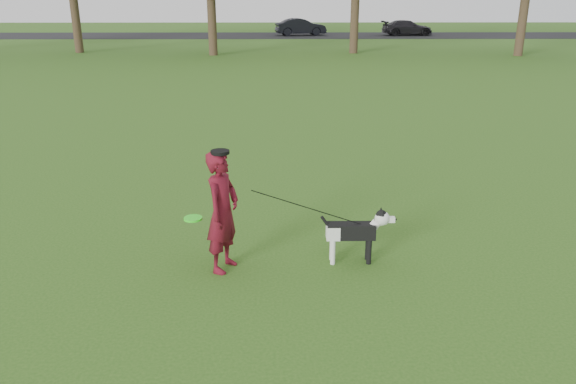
{
  "coord_description": "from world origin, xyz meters",
  "views": [
    {
      "loc": [
        -0.17,
        -6.82,
        3.41
      ],
      "look_at": [
        -0.09,
        0.03,
        0.95
      ],
      "focal_mm": 35.0,
      "sensor_mm": 36.0,
      "label": 1
    }
  ],
  "objects_px": {
    "dog": "(357,230)",
    "car_right": "(407,28)",
    "car_mid": "(301,27)",
    "man": "(223,212)"
  },
  "relations": [
    {
      "from": "man",
      "to": "car_right",
      "type": "height_order",
      "value": "man"
    },
    {
      "from": "dog",
      "to": "car_right",
      "type": "distance_m",
      "value": 41.12
    },
    {
      "from": "dog",
      "to": "car_mid",
      "type": "relative_size",
      "value": 0.25
    },
    {
      "from": "dog",
      "to": "car_mid",
      "type": "xyz_separation_m",
      "value": [
        0.56,
        40.09,
        0.21
      ]
    },
    {
      "from": "car_mid",
      "to": "dog",
      "type": "bearing_deg",
      "value": 168.01
    },
    {
      "from": "man",
      "to": "car_right",
      "type": "bearing_deg",
      "value": 6.61
    },
    {
      "from": "dog",
      "to": "car_right",
      "type": "xyz_separation_m",
      "value": [
        9.14,
        40.09,
        0.14
      ]
    },
    {
      "from": "car_mid",
      "to": "car_right",
      "type": "relative_size",
      "value": 0.99
    },
    {
      "from": "man",
      "to": "car_right",
      "type": "distance_m",
      "value": 41.7
    },
    {
      "from": "dog",
      "to": "man",
      "type": "bearing_deg",
      "value": -174.38
    }
  ]
}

